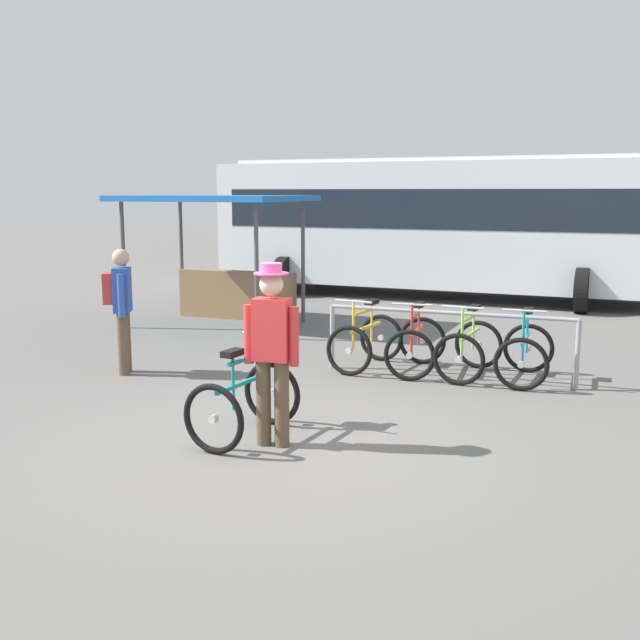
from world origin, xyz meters
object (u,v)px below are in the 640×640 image
racked_bike_yellow (366,341)px  pedestrian_with_backpack (121,303)px  racked_bike_red (416,345)px  bus_distant (438,220)px  racked_bike_lime (469,349)px  person_with_featured_bike (272,347)px  market_stall (225,246)px  racked_bike_teal (525,353)px  featured_bicycle (251,387)px

racked_bike_yellow → pedestrian_with_backpack: 3.27m
racked_bike_red → bus_distant: size_ratio=0.12×
racked_bike_lime → person_with_featured_bike: person_with_featured_bike is taller
racked_bike_yellow → racked_bike_red: bearing=4.3°
racked_bike_red → person_with_featured_bike: person_with_featured_bike is taller
racked_bike_yellow → racked_bike_lime: (1.40, 0.11, 0.00)m
racked_bike_red → market_stall: 5.07m
racked_bike_yellow → racked_bike_teal: (2.09, 0.16, -0.00)m
racked_bike_yellow → racked_bike_lime: size_ratio=1.03×
bus_distant → person_with_featured_bike: bearing=-80.8°
featured_bicycle → person_with_featured_bike: person_with_featured_bike is taller
pedestrian_with_backpack → bus_distant: size_ratio=0.16×
racked_bike_yellow → racked_bike_lime: 1.40m
racked_bike_red → person_with_featured_bike: 3.48m
racked_bike_yellow → pedestrian_with_backpack: size_ratio=0.70×
racked_bike_lime → featured_bicycle: size_ratio=0.91×
racked_bike_red → featured_bicycle: (-0.59, -3.23, 0.12)m
pedestrian_with_backpack → racked_bike_red: bearing=26.8°
featured_bicycle → racked_bike_teal: bearing=59.2°
racked_bike_red → market_stall: size_ratio=0.37×
racked_bike_teal → person_with_featured_bike: person_with_featured_bike is taller
featured_bicycle → pedestrian_with_backpack: pedestrian_with_backpack is taller
person_with_featured_bike → racked_bike_yellow: bearing=97.6°
market_stall → featured_bicycle: bearing=-55.1°
racked_bike_lime → racked_bike_yellow: bearing=-175.7°
racked_bike_red → pedestrian_with_backpack: bearing=-153.2°
racked_bike_yellow → featured_bicycle: featured_bicycle is taller
racked_bike_yellow → featured_bicycle: 3.18m
racked_bike_red → racked_bike_lime: 0.70m
racked_bike_teal → market_stall: (-5.82, 2.15, 1.03)m
racked_bike_yellow → racked_bike_lime: same height
racked_bike_red → pedestrian_with_backpack: (-3.44, -1.74, 0.57)m
featured_bicycle → person_with_featured_bike: bearing=-28.6°
pedestrian_with_backpack → person_with_featured_bike: bearing=-27.7°
market_stall → pedestrian_with_backpack: bearing=-76.2°
person_with_featured_bike → market_stall: 7.06m
racked_bike_yellow → bus_distant: bus_distant is taller
racked_bike_yellow → bus_distant: (-1.29, 7.35, 1.37)m
bus_distant → market_stall: size_ratio=3.15×
pedestrian_with_backpack → bus_distant: (1.46, 9.04, 0.80)m
person_with_featured_bike → market_stall: bearing=126.3°
racked_bike_lime → pedestrian_with_backpack: (-4.14, -1.80, 0.57)m
racked_bike_teal → person_with_featured_bike: (-1.65, -3.53, 0.58)m
racked_bike_lime → racked_bike_teal: same height
featured_bicycle → market_stall: size_ratio=0.38×
racked_bike_yellow → person_with_featured_bike: 3.45m
racked_bike_teal → racked_bike_red: bearing=-175.7°
racked_bike_yellow → bus_distant: size_ratio=0.11×
featured_bicycle → racked_bike_red: bearing=79.6°
featured_bicycle → person_with_featured_bike: (0.34, -0.19, 0.46)m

